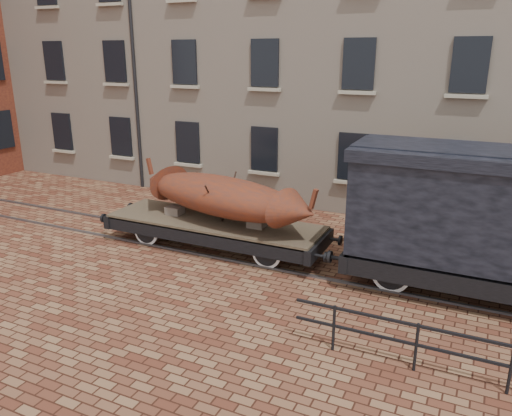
% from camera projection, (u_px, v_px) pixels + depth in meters
% --- Properties ---
extents(ground, '(90.00, 90.00, 0.00)m').
position_uv_depth(ground, '(272.00, 258.00, 14.66)').
color(ground, '#52271A').
extents(warehouse_cream, '(40.00, 10.19, 14.00)m').
position_uv_depth(warehouse_cream, '(442.00, 20.00, 19.95)').
color(warehouse_cream, beige).
rests_on(warehouse_cream, ground).
extents(rail_track, '(30.00, 1.52, 0.06)m').
position_uv_depth(rail_track, '(272.00, 257.00, 14.65)').
color(rail_track, '#59595E').
rests_on(rail_track, ground).
extents(flatcar_wagon, '(7.59, 2.06, 1.15)m').
position_uv_depth(flatcar_wagon, '(215.00, 226.00, 15.23)').
color(flatcar_wagon, brown).
rests_on(flatcar_wagon, ground).
extents(iron_boat, '(6.49, 2.94, 1.56)m').
position_uv_depth(iron_boat, '(222.00, 196.00, 14.82)').
color(iron_boat, maroon).
rests_on(iron_boat, flatcar_wagon).
extents(goods_van, '(7.09, 2.58, 3.67)m').
position_uv_depth(goods_van, '(486.00, 207.00, 11.74)').
color(goods_van, black).
rests_on(goods_van, ground).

